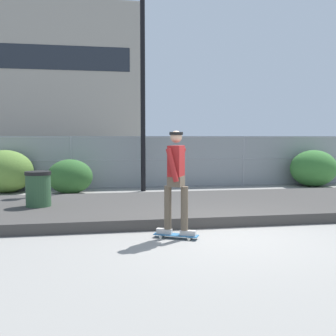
% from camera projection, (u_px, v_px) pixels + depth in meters
% --- Properties ---
extents(ground_plane, '(120.00, 120.00, 0.00)m').
position_uv_depth(ground_plane, '(219.00, 236.00, 7.20)').
color(ground_plane, gray).
extents(gravel_berm, '(10.72, 3.84, 0.22)m').
position_uv_depth(gravel_berm, '(189.00, 206.00, 9.65)').
color(gravel_berm, '#3D3A38').
rests_on(gravel_berm, ground_plane).
extents(skateboard, '(0.80, 0.54, 0.07)m').
position_uv_depth(skateboard, '(176.00, 235.00, 7.02)').
color(skateboard, '#2D608C').
rests_on(skateboard, ground_plane).
extents(skater, '(0.69, 0.62, 1.85)m').
position_uv_depth(skater, '(176.00, 175.00, 6.94)').
color(skater, '#B2ADA8').
rests_on(skater, skateboard).
extents(chain_fence, '(18.87, 0.06, 1.85)m').
position_uv_depth(chain_fence, '(160.00, 162.00, 14.08)').
color(chain_fence, gray).
rests_on(chain_fence, ground_plane).
extents(street_lamp, '(0.44, 0.44, 7.68)m').
position_uv_depth(street_lamp, '(143.00, 49.00, 12.85)').
color(street_lamp, black).
rests_on(street_lamp, ground_plane).
extents(parked_car_near, '(4.55, 2.25, 1.66)m').
position_uv_depth(parked_car_near, '(20.00, 162.00, 15.50)').
color(parked_car_near, silver).
rests_on(parked_car_near, ground_plane).
extents(parked_car_mid, '(4.40, 1.95, 1.66)m').
position_uv_depth(parked_car_mid, '(165.00, 160.00, 16.53)').
color(parked_car_mid, black).
rests_on(parked_car_mid, ground_plane).
extents(library_building, '(28.90, 10.89, 16.16)m').
position_uv_depth(library_building, '(10.00, 83.00, 44.87)').
color(library_building, gray).
rests_on(library_building, ground_plane).
extents(shrub_left, '(1.81, 1.48, 1.40)m').
position_uv_depth(shrub_left, '(5.00, 171.00, 12.78)').
color(shrub_left, '#567A33').
rests_on(shrub_left, ground_plane).
extents(shrub_center, '(1.44, 1.17, 1.11)m').
position_uv_depth(shrub_center, '(70.00, 177.00, 12.56)').
color(shrub_center, '#2D5B28').
rests_on(shrub_center, ground_plane).
extents(shrub_right, '(1.74, 1.42, 1.34)m').
position_uv_depth(shrub_right, '(314.00, 168.00, 14.43)').
color(shrub_right, '#336B2D').
rests_on(shrub_right, ground_plane).
extents(trash_bin, '(0.59, 0.59, 1.03)m').
position_uv_depth(trash_bin, '(38.00, 193.00, 9.01)').
color(trash_bin, '#2D5133').
rests_on(trash_bin, ground_plane).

